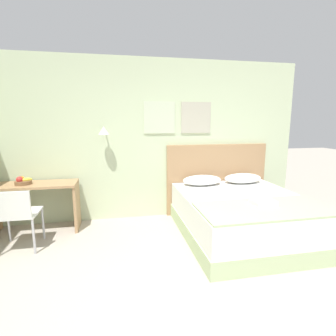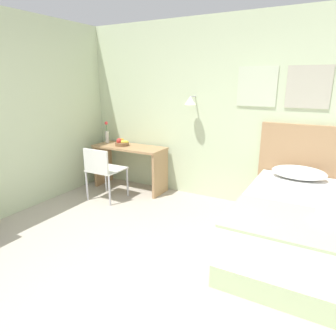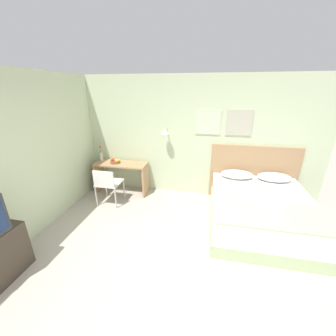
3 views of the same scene
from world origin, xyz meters
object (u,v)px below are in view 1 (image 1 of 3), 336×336
(headboard, at_px, (217,179))
(throw_blanket, at_px, (266,209))
(desk_chair, at_px, (16,213))
(bed, at_px, (243,216))
(fruit_bowl, at_px, (23,181))
(pillow_left, at_px, (202,180))
(pillow_right, at_px, (243,178))
(folded_towel_near_foot, at_px, (263,202))
(desk, at_px, (35,198))

(headboard, bearing_deg, throw_blanket, -90.00)
(headboard, xyz_separation_m, desk_chair, (-3.02, -0.88, -0.11))
(bed, height_order, headboard, headboard)
(desk_chair, bearing_deg, fruit_bowl, 97.73)
(bed, bearing_deg, headboard, 90.00)
(pillow_left, height_order, fruit_bowl, fruit_bowl)
(headboard, bearing_deg, fruit_bowl, -174.82)
(throw_blanket, bearing_deg, pillow_right, 74.60)
(throw_blanket, bearing_deg, fruit_bowl, 157.05)
(bed, bearing_deg, fruit_bowl, 166.59)
(pillow_left, height_order, folded_towel_near_foot, pillow_left)
(bed, relative_size, pillow_right, 3.04)
(bed, height_order, pillow_right, pillow_right)
(bed, height_order, pillow_left, pillow_left)
(folded_towel_near_foot, bearing_deg, bed, 94.32)
(desk, xyz_separation_m, fruit_bowl, (-0.14, -0.02, 0.27))
(folded_towel_near_foot, height_order, desk, desk)
(pillow_right, height_order, fruit_bowl, fruit_bowl)
(bed, xyz_separation_m, fruit_bowl, (-3.11, 0.74, 0.49))
(pillow_right, bearing_deg, headboard, 144.02)
(throw_blanket, relative_size, folded_towel_near_foot, 6.06)
(bed, distance_m, desk_chair, 3.04)
(pillow_left, distance_m, desk, 2.61)
(bed, distance_m, headboard, 1.07)
(pillow_left, bearing_deg, desk, 179.85)
(bed, height_order, folded_towel_near_foot, folded_towel_near_foot)
(desk, bearing_deg, folded_towel_near_foot, -21.77)
(headboard, distance_m, pillow_right, 0.46)
(desk_chair, bearing_deg, pillow_right, 10.31)
(headboard, distance_m, pillow_left, 0.46)
(desk_chair, bearing_deg, throw_blanket, -13.29)
(bed, distance_m, folded_towel_near_foot, 0.56)
(desk, height_order, desk_chair, desk_chair)
(headboard, height_order, folded_towel_near_foot, headboard)
(pillow_left, relative_size, desk, 0.54)
(fruit_bowl, bearing_deg, bed, -13.41)
(pillow_right, xyz_separation_m, desk, (-3.34, 0.01, -0.15))
(pillow_left, relative_size, desk_chair, 0.80)
(folded_towel_near_foot, distance_m, desk, 3.23)
(headboard, height_order, desk, headboard)
(pillow_left, relative_size, throw_blanket, 0.39)
(bed, relative_size, folded_towel_near_foot, 7.26)
(folded_towel_near_foot, bearing_deg, desk, 158.23)
(folded_towel_near_foot, bearing_deg, pillow_right, 74.36)
(pillow_right, xyz_separation_m, folded_towel_near_foot, (-0.33, -1.19, -0.03))
(headboard, xyz_separation_m, folded_towel_near_foot, (0.03, -1.46, 0.03))
(pillow_left, bearing_deg, desk_chair, -166.94)
(pillow_right, relative_size, throw_blanket, 0.39)
(desk_chair, distance_m, fruit_bowl, 0.67)
(bed, xyz_separation_m, pillow_right, (0.37, 0.76, 0.38))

